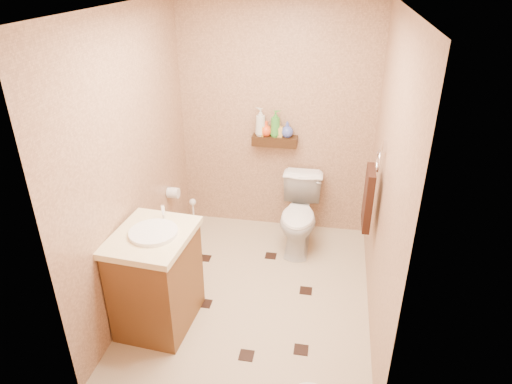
# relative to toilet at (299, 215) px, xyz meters

# --- Properties ---
(ground) EXTENTS (2.50, 2.50, 0.00)m
(ground) POSITION_rel_toilet_xyz_m (-0.31, -0.83, -0.36)
(ground) COLOR tan
(ground) RESTS_ON ground
(wall_back) EXTENTS (2.00, 0.04, 2.40)m
(wall_back) POSITION_rel_toilet_xyz_m (-0.31, 0.42, 0.84)
(wall_back) COLOR tan
(wall_back) RESTS_ON ground
(wall_front) EXTENTS (2.00, 0.04, 2.40)m
(wall_front) POSITION_rel_toilet_xyz_m (-0.31, -2.08, 0.84)
(wall_front) COLOR tan
(wall_front) RESTS_ON ground
(wall_left) EXTENTS (0.04, 2.50, 2.40)m
(wall_left) POSITION_rel_toilet_xyz_m (-1.31, -0.83, 0.84)
(wall_left) COLOR tan
(wall_left) RESTS_ON ground
(wall_right) EXTENTS (0.04, 2.50, 2.40)m
(wall_right) POSITION_rel_toilet_xyz_m (0.69, -0.83, 0.84)
(wall_right) COLOR tan
(wall_right) RESTS_ON ground
(ceiling) EXTENTS (2.00, 2.50, 0.02)m
(ceiling) POSITION_rel_toilet_xyz_m (-0.31, -0.83, 2.04)
(ceiling) COLOR white
(ceiling) RESTS_ON wall_back
(wall_shelf) EXTENTS (0.46, 0.14, 0.10)m
(wall_shelf) POSITION_rel_toilet_xyz_m (-0.31, 0.34, 0.66)
(wall_shelf) COLOR #39240F
(wall_shelf) RESTS_ON wall_back
(floor_accents) EXTENTS (1.17, 1.43, 0.01)m
(floor_accents) POSITION_rel_toilet_xyz_m (-0.30, -0.90, -0.36)
(floor_accents) COLOR black
(floor_accents) RESTS_ON ground
(toilet) EXTENTS (0.41, 0.72, 0.73)m
(toilet) POSITION_rel_toilet_xyz_m (0.00, 0.00, 0.00)
(toilet) COLOR white
(toilet) RESTS_ON ground
(vanity) EXTENTS (0.62, 0.73, 0.97)m
(vanity) POSITION_rel_toilet_xyz_m (-1.01, -1.30, 0.07)
(vanity) COLOR brown
(vanity) RESTS_ON ground
(toilet_brush) EXTENTS (0.10, 0.10, 0.43)m
(toilet_brush) POSITION_rel_toilet_xyz_m (-1.13, 0.03, -0.21)
(toilet_brush) COLOR #196761
(toilet_brush) RESTS_ON ground
(towel_ring) EXTENTS (0.12, 0.30, 0.76)m
(towel_ring) POSITION_rel_toilet_xyz_m (0.60, -0.58, 0.58)
(towel_ring) COLOR silver
(towel_ring) RESTS_ON wall_right
(toilet_paper) EXTENTS (0.12, 0.11, 0.12)m
(toilet_paper) POSITION_rel_toilet_xyz_m (-1.25, -0.18, 0.24)
(toilet_paper) COLOR white
(toilet_paper) RESTS_ON wall_left
(bottle_a) EXTENTS (0.14, 0.14, 0.29)m
(bottle_a) POSITION_rel_toilet_xyz_m (-0.46, 0.34, 0.85)
(bottle_a) COLOR beige
(bottle_a) RESTS_ON wall_shelf
(bottle_b) EXTENTS (0.10, 0.10, 0.16)m
(bottle_b) POSITION_rel_toilet_xyz_m (-0.44, 0.34, 0.79)
(bottle_b) COLOR yellow
(bottle_b) RESTS_ON wall_shelf
(bottle_c) EXTENTS (0.15, 0.15, 0.15)m
(bottle_c) POSITION_rel_toilet_xyz_m (-0.40, 0.34, 0.78)
(bottle_c) COLOR #E5481A
(bottle_c) RESTS_ON wall_shelf
(bottle_d) EXTENTS (0.12, 0.12, 0.27)m
(bottle_d) POSITION_rel_toilet_xyz_m (-0.31, 0.34, 0.84)
(bottle_d) COLOR #378A2E
(bottle_d) RESTS_ON wall_shelf
(bottle_e) EXTENTS (0.07, 0.07, 0.15)m
(bottle_e) POSITION_rel_toilet_xyz_m (-0.27, 0.34, 0.78)
(bottle_e) COLOR gold
(bottle_e) RESTS_ON wall_shelf
(bottle_f) EXTENTS (0.15, 0.15, 0.16)m
(bottle_f) POSITION_rel_toilet_xyz_m (-0.19, 0.34, 0.78)
(bottle_f) COLOR #4352A7
(bottle_f) RESTS_ON wall_shelf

